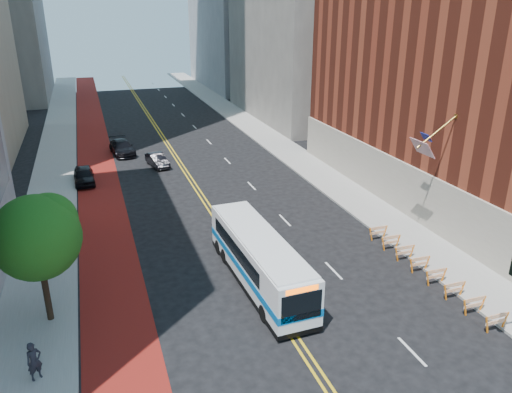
{
  "coord_description": "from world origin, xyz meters",
  "views": [
    {
      "loc": [
        -8.26,
        -17.76,
        15.22
      ],
      "look_at": [
        0.48,
        8.0,
        4.66
      ],
      "focal_mm": 35.0,
      "sensor_mm": 36.0,
      "label": 1
    }
  ],
  "objects_px": {
    "car_b": "(157,160)",
    "pedestrian": "(34,361)",
    "transit_bus": "(259,258)",
    "car_c": "(122,147)",
    "street_tree": "(37,234)",
    "car_a": "(84,176)"
  },
  "relations": [
    {
      "from": "car_a",
      "to": "pedestrian",
      "type": "height_order",
      "value": "pedestrian"
    },
    {
      "from": "street_tree",
      "to": "car_c",
      "type": "xyz_separation_m",
      "value": [
        5.98,
        29.95,
        -4.16
      ]
    },
    {
      "from": "car_b",
      "to": "pedestrian",
      "type": "distance_m",
      "value": 30.38
    },
    {
      "from": "car_c",
      "to": "pedestrian",
      "type": "distance_m",
      "value": 35.05
    },
    {
      "from": "transit_bus",
      "to": "car_a",
      "type": "xyz_separation_m",
      "value": [
        -9.31,
        21.33,
        -0.85
      ]
    },
    {
      "from": "street_tree",
      "to": "pedestrian",
      "type": "bearing_deg",
      "value": -95.32
    },
    {
      "from": "car_a",
      "to": "street_tree",
      "type": "bearing_deg",
      "value": -97.02
    },
    {
      "from": "car_b",
      "to": "car_c",
      "type": "bearing_deg",
      "value": 107.27
    },
    {
      "from": "transit_bus",
      "to": "car_a",
      "type": "bearing_deg",
      "value": 111.47
    },
    {
      "from": "car_c",
      "to": "car_a",
      "type": "bearing_deg",
      "value": -122.44
    },
    {
      "from": "street_tree",
      "to": "car_b",
      "type": "xyz_separation_m",
      "value": [
        8.95,
        24.39,
        -4.26
      ]
    },
    {
      "from": "car_b",
      "to": "car_c",
      "type": "xyz_separation_m",
      "value": [
        -2.97,
        5.56,
        0.1
      ]
    },
    {
      "from": "transit_bus",
      "to": "car_a",
      "type": "relative_size",
      "value": 2.58
    },
    {
      "from": "transit_bus",
      "to": "car_c",
      "type": "height_order",
      "value": "transit_bus"
    },
    {
      "from": "transit_bus",
      "to": "car_b",
      "type": "height_order",
      "value": "transit_bus"
    },
    {
      "from": "car_a",
      "to": "car_b",
      "type": "distance_m",
      "value": 7.59
    },
    {
      "from": "street_tree",
      "to": "transit_bus",
      "type": "height_order",
      "value": "street_tree"
    },
    {
      "from": "street_tree",
      "to": "car_c",
      "type": "height_order",
      "value": "street_tree"
    },
    {
      "from": "car_a",
      "to": "pedestrian",
      "type": "distance_m",
      "value": 26.08
    },
    {
      "from": "transit_bus",
      "to": "car_c",
      "type": "xyz_separation_m",
      "value": [
        -5.27,
        29.81,
        -0.84
      ]
    },
    {
      "from": "transit_bus",
      "to": "pedestrian",
      "type": "distance_m",
      "value": 12.57
    },
    {
      "from": "street_tree",
      "to": "car_b",
      "type": "relative_size",
      "value": 1.7
    }
  ]
}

